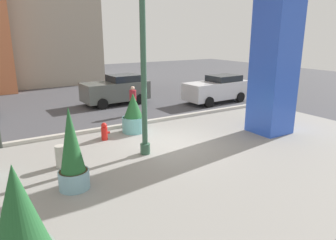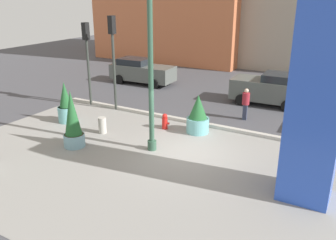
{
  "view_description": "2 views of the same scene",
  "coord_description": "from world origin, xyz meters",
  "px_view_note": "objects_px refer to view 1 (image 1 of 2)",
  "views": [
    {
      "loc": [
        -6.24,
        -10.02,
        4.26
      ],
      "look_at": [
        -0.25,
        -0.3,
        1.11
      ],
      "focal_mm": 33.35,
      "sensor_mm": 36.0,
      "label": 1
    },
    {
      "loc": [
        5.79,
        -11.58,
        6.08
      ],
      "look_at": [
        -0.75,
        -0.14,
        1.3
      ],
      "focal_mm": 38.1,
      "sensor_mm": 36.0,
      "label": 2
    }
  ],
  "objects_px": {
    "lamp_post": "(143,53)",
    "potted_plant_by_pillar": "(72,153)",
    "car_curb_east": "(217,89)",
    "pedestrian_on_sidewalk": "(133,99)",
    "fire_hydrant": "(104,132)",
    "potted_plant_curbside": "(21,232)",
    "car_far_lane": "(116,90)",
    "concrete_bollard": "(61,156)",
    "art_pillar_blue": "(275,61)",
    "potted_plant_mid_plaza": "(133,115)"
  },
  "relations": [
    {
      "from": "lamp_post",
      "to": "potted_plant_by_pillar",
      "type": "height_order",
      "value": "lamp_post"
    },
    {
      "from": "car_curb_east",
      "to": "lamp_post",
      "type": "bearing_deg",
      "value": -145.32
    },
    {
      "from": "car_curb_east",
      "to": "pedestrian_on_sidewalk",
      "type": "bearing_deg",
      "value": -177.68
    },
    {
      "from": "potted_plant_by_pillar",
      "to": "car_curb_east",
      "type": "xyz_separation_m",
      "value": [
        11.11,
        6.95,
        -0.22
      ]
    },
    {
      "from": "pedestrian_on_sidewalk",
      "to": "fire_hydrant",
      "type": "bearing_deg",
      "value": -131.87
    },
    {
      "from": "potted_plant_curbside",
      "to": "fire_hydrant",
      "type": "xyz_separation_m",
      "value": [
        3.93,
        6.75,
        -0.73
      ]
    },
    {
      "from": "fire_hydrant",
      "to": "car_far_lane",
      "type": "xyz_separation_m",
      "value": [
        3.17,
        6.3,
        0.54
      ]
    },
    {
      "from": "concrete_bollard",
      "to": "potted_plant_by_pillar",
      "type": "bearing_deg",
      "value": -91.74
    },
    {
      "from": "car_far_lane",
      "to": "pedestrian_on_sidewalk",
      "type": "distance_m",
      "value": 3.19
    },
    {
      "from": "potted_plant_curbside",
      "to": "pedestrian_on_sidewalk",
      "type": "distance_m",
      "value": 11.96
    },
    {
      "from": "car_curb_east",
      "to": "pedestrian_on_sidewalk",
      "type": "xyz_separation_m",
      "value": [
        -6.06,
        -0.25,
        0.01
      ]
    },
    {
      "from": "concrete_bollard",
      "to": "car_curb_east",
      "type": "bearing_deg",
      "value": 25.3
    },
    {
      "from": "car_curb_east",
      "to": "art_pillar_blue",
      "type": "bearing_deg",
      "value": -109.31
    },
    {
      "from": "potted_plant_by_pillar",
      "to": "potted_plant_mid_plaza",
      "type": "height_order",
      "value": "potted_plant_by_pillar"
    },
    {
      "from": "potted_plant_curbside",
      "to": "car_far_lane",
      "type": "distance_m",
      "value": 14.86
    },
    {
      "from": "car_curb_east",
      "to": "car_far_lane",
      "type": "distance_m",
      "value": 6.4
    },
    {
      "from": "potted_plant_mid_plaza",
      "to": "lamp_post",
      "type": "bearing_deg",
      "value": -106.83
    },
    {
      "from": "car_far_lane",
      "to": "pedestrian_on_sidewalk",
      "type": "height_order",
      "value": "car_far_lane"
    },
    {
      "from": "potted_plant_curbside",
      "to": "concrete_bollard",
      "type": "height_order",
      "value": "potted_plant_curbside"
    },
    {
      "from": "art_pillar_blue",
      "to": "pedestrian_on_sidewalk",
      "type": "distance_m",
      "value": 7.45
    },
    {
      "from": "art_pillar_blue",
      "to": "fire_hydrant",
      "type": "bearing_deg",
      "value": 157.42
    },
    {
      "from": "art_pillar_blue",
      "to": "car_far_lane",
      "type": "height_order",
      "value": "art_pillar_blue"
    },
    {
      "from": "potted_plant_curbside",
      "to": "car_far_lane",
      "type": "xyz_separation_m",
      "value": [
        7.1,
        13.05,
        -0.2
      ]
    },
    {
      "from": "lamp_post",
      "to": "car_curb_east",
      "type": "bearing_deg",
      "value": 34.68
    },
    {
      "from": "concrete_bollard",
      "to": "car_far_lane",
      "type": "height_order",
      "value": "car_far_lane"
    },
    {
      "from": "potted_plant_curbside",
      "to": "car_far_lane",
      "type": "bearing_deg",
      "value": 61.45
    },
    {
      "from": "lamp_post",
      "to": "potted_plant_by_pillar",
      "type": "xyz_separation_m",
      "value": [
        -2.95,
        -1.31,
        -2.55
      ]
    },
    {
      "from": "potted_plant_curbside",
      "to": "fire_hydrant",
      "type": "relative_size",
      "value": 3.09
    },
    {
      "from": "lamp_post",
      "to": "concrete_bollard",
      "type": "xyz_separation_m",
      "value": [
        -2.9,
        0.41,
        -3.26
      ]
    },
    {
      "from": "potted_plant_by_pillar",
      "to": "car_far_lane",
      "type": "bearing_deg",
      "value": 61.29
    },
    {
      "from": "potted_plant_by_pillar",
      "to": "potted_plant_mid_plaza",
      "type": "distance_m",
      "value": 5.44
    },
    {
      "from": "potted_plant_mid_plaza",
      "to": "concrete_bollard",
      "type": "height_order",
      "value": "potted_plant_mid_plaza"
    },
    {
      "from": "pedestrian_on_sidewalk",
      "to": "art_pillar_blue",
      "type": "bearing_deg",
      "value": -56.63
    },
    {
      "from": "art_pillar_blue",
      "to": "potted_plant_mid_plaza",
      "type": "height_order",
      "value": "art_pillar_blue"
    },
    {
      "from": "lamp_post",
      "to": "art_pillar_blue",
      "type": "height_order",
      "value": "lamp_post"
    },
    {
      "from": "fire_hydrant",
      "to": "concrete_bollard",
      "type": "xyz_separation_m",
      "value": [
        -2.19,
        -1.85,
        0.01
      ]
    },
    {
      "from": "potted_plant_mid_plaza",
      "to": "concrete_bollard",
      "type": "bearing_deg",
      "value": -149.13
    },
    {
      "from": "car_curb_east",
      "to": "potted_plant_curbside",
      "type": "bearing_deg",
      "value": -141.64
    },
    {
      "from": "potted_plant_by_pillar",
      "to": "concrete_bollard",
      "type": "bearing_deg",
      "value": 88.26
    },
    {
      "from": "art_pillar_blue",
      "to": "potted_plant_mid_plaza",
      "type": "relative_size",
      "value": 3.56
    },
    {
      "from": "potted_plant_curbside",
      "to": "fire_hydrant",
      "type": "distance_m",
      "value": 7.85
    },
    {
      "from": "potted_plant_by_pillar",
      "to": "car_curb_east",
      "type": "bearing_deg",
      "value": 32.05
    },
    {
      "from": "potted_plant_by_pillar",
      "to": "concrete_bollard",
      "type": "xyz_separation_m",
      "value": [
        0.05,
        1.73,
        -0.71
      ]
    },
    {
      "from": "art_pillar_blue",
      "to": "fire_hydrant",
      "type": "height_order",
      "value": "art_pillar_blue"
    },
    {
      "from": "lamp_post",
      "to": "car_far_lane",
      "type": "distance_m",
      "value": 9.31
    },
    {
      "from": "potted_plant_mid_plaza",
      "to": "pedestrian_on_sidewalk",
      "type": "relative_size",
      "value": 1.12
    },
    {
      "from": "concrete_bollard",
      "to": "car_curb_east",
      "type": "height_order",
      "value": "car_curb_east"
    },
    {
      "from": "potted_plant_curbside",
      "to": "pedestrian_on_sidewalk",
      "type": "relative_size",
      "value": 1.46
    },
    {
      "from": "car_curb_east",
      "to": "pedestrian_on_sidewalk",
      "type": "height_order",
      "value": "car_curb_east"
    },
    {
      "from": "potted_plant_mid_plaza",
      "to": "car_far_lane",
      "type": "distance_m",
      "value": 6.16
    }
  ]
}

